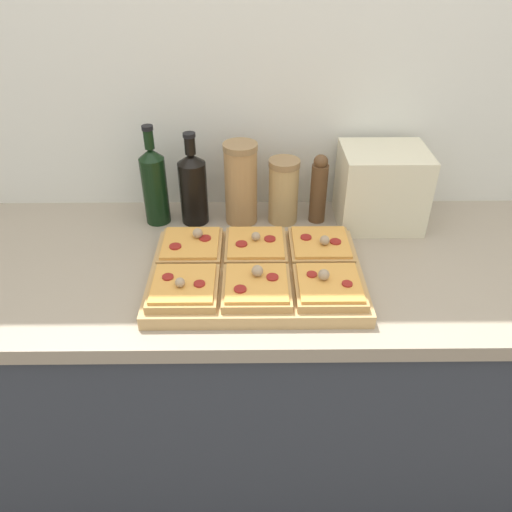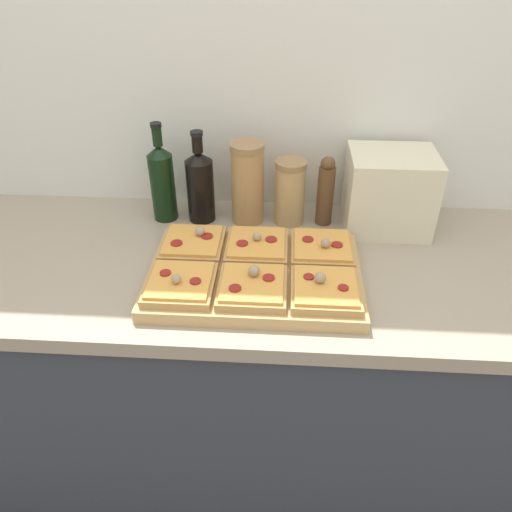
{
  "view_description": "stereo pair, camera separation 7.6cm",
  "coord_description": "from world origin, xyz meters",
  "px_view_note": "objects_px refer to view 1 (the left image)",
  "views": [
    {
      "loc": [
        -0.08,
        -0.77,
        1.68
      ],
      "look_at": [
        -0.07,
        0.26,
        0.97
      ],
      "focal_mm": 35.0,
      "sensor_mm": 36.0,
      "label": 1
    },
    {
      "loc": [
        -0.0,
        -0.77,
        1.68
      ],
      "look_at": [
        -0.07,
        0.26,
        0.97
      ],
      "focal_mm": 35.0,
      "sensor_mm": 36.0,
      "label": 2
    }
  ],
  "objects_px": {
    "cutting_board": "(256,275)",
    "olive_oil_bottle": "(154,184)",
    "toaster_oven": "(381,187)",
    "pepper_mill": "(319,189)",
    "wine_bottle": "(193,187)",
    "grain_jar_tall": "(241,184)",
    "grain_jar_short": "(283,191)"
  },
  "relations": [
    {
      "from": "cutting_board",
      "to": "olive_oil_bottle",
      "type": "relative_size",
      "value": 1.78
    },
    {
      "from": "olive_oil_bottle",
      "to": "toaster_oven",
      "type": "distance_m",
      "value": 0.65
    },
    {
      "from": "pepper_mill",
      "to": "toaster_oven",
      "type": "xyz_separation_m",
      "value": [
        0.18,
        -0.01,
        0.01
      ]
    },
    {
      "from": "olive_oil_bottle",
      "to": "pepper_mill",
      "type": "distance_m",
      "value": 0.48
    },
    {
      "from": "wine_bottle",
      "to": "grain_jar_tall",
      "type": "bearing_deg",
      "value": 0.0
    },
    {
      "from": "olive_oil_bottle",
      "to": "grain_jar_tall",
      "type": "height_order",
      "value": "olive_oil_bottle"
    },
    {
      "from": "cutting_board",
      "to": "pepper_mill",
      "type": "height_order",
      "value": "pepper_mill"
    },
    {
      "from": "wine_bottle",
      "to": "cutting_board",
      "type": "bearing_deg",
      "value": -59.14
    },
    {
      "from": "pepper_mill",
      "to": "grain_jar_short",
      "type": "bearing_deg",
      "value": 180.0
    },
    {
      "from": "olive_oil_bottle",
      "to": "toaster_oven",
      "type": "height_order",
      "value": "olive_oil_bottle"
    },
    {
      "from": "cutting_board",
      "to": "olive_oil_bottle",
      "type": "height_order",
      "value": "olive_oil_bottle"
    },
    {
      "from": "cutting_board",
      "to": "pepper_mill",
      "type": "relative_size",
      "value": 2.51
    },
    {
      "from": "cutting_board",
      "to": "toaster_oven",
      "type": "relative_size",
      "value": 2.0
    },
    {
      "from": "grain_jar_short",
      "to": "wine_bottle",
      "type": "bearing_deg",
      "value": 180.0
    },
    {
      "from": "wine_bottle",
      "to": "grain_jar_short",
      "type": "relative_size",
      "value": 1.41
    },
    {
      "from": "cutting_board",
      "to": "grain_jar_short",
      "type": "xyz_separation_m",
      "value": [
        0.08,
        0.3,
        0.08
      ]
    },
    {
      "from": "grain_jar_short",
      "to": "pepper_mill",
      "type": "bearing_deg",
      "value": 0.0
    },
    {
      "from": "grain_jar_tall",
      "to": "toaster_oven",
      "type": "relative_size",
      "value": 0.93
    },
    {
      "from": "cutting_board",
      "to": "grain_jar_short",
      "type": "distance_m",
      "value": 0.32
    },
    {
      "from": "wine_bottle",
      "to": "grain_jar_short",
      "type": "xyz_separation_m",
      "value": [
        0.26,
        0.0,
        -0.01
      ]
    },
    {
      "from": "olive_oil_bottle",
      "to": "wine_bottle",
      "type": "distance_m",
      "value": 0.11
    },
    {
      "from": "wine_bottle",
      "to": "grain_jar_short",
      "type": "height_order",
      "value": "wine_bottle"
    },
    {
      "from": "olive_oil_bottle",
      "to": "grain_jar_short",
      "type": "distance_m",
      "value": 0.37
    },
    {
      "from": "cutting_board",
      "to": "toaster_oven",
      "type": "xyz_separation_m",
      "value": [
        0.36,
        0.29,
        0.1
      ]
    },
    {
      "from": "pepper_mill",
      "to": "toaster_oven",
      "type": "bearing_deg",
      "value": -2.86
    },
    {
      "from": "toaster_oven",
      "to": "grain_jar_tall",
      "type": "bearing_deg",
      "value": 178.74
    },
    {
      "from": "pepper_mill",
      "to": "grain_jar_tall",
      "type": "bearing_deg",
      "value": 180.0
    },
    {
      "from": "grain_jar_tall",
      "to": "cutting_board",
      "type": "bearing_deg",
      "value": -82.23
    },
    {
      "from": "wine_bottle",
      "to": "toaster_oven",
      "type": "relative_size",
      "value": 1.04
    },
    {
      "from": "cutting_board",
      "to": "toaster_oven",
      "type": "height_order",
      "value": "toaster_oven"
    },
    {
      "from": "pepper_mill",
      "to": "wine_bottle",
      "type": "bearing_deg",
      "value": 180.0
    },
    {
      "from": "cutting_board",
      "to": "grain_jar_short",
      "type": "height_order",
      "value": "grain_jar_short"
    }
  ]
}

